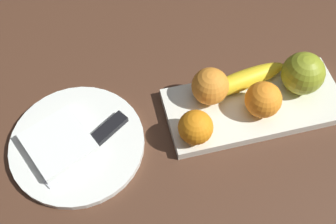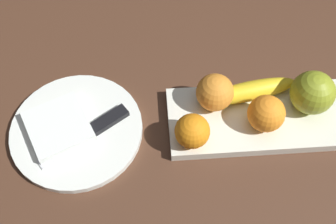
{
  "view_description": "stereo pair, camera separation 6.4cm",
  "coord_description": "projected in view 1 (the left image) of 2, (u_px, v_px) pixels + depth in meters",
  "views": [
    {
      "loc": [
        0.29,
        0.36,
        0.65
      ],
      "look_at": [
        0.2,
        -0.01,
        0.05
      ],
      "focal_mm": 43.64,
      "sensor_mm": 36.0,
      "label": 1
    },
    {
      "loc": [
        0.23,
        0.37,
        0.65
      ],
      "look_at": [
        0.2,
        -0.01,
        0.05
      ],
      "focal_mm": 43.64,
      "sensor_mm": 36.0,
      "label": 2
    }
  ],
  "objects": [
    {
      "name": "fruit_tray",
      "position": [
        254.0,
        105.0,
        0.77
      ],
      "size": [
        0.33,
        0.14,
        0.02
      ],
      "primitive_type": "cube",
      "color": "silver",
      "rests_on": "ground_plane"
    },
    {
      "name": "orange_center",
      "position": [
        196.0,
        127.0,
        0.7
      ],
      "size": [
        0.06,
        0.06,
        0.06
      ],
      "primitive_type": "sphere",
      "color": "orange",
      "rests_on": "fruit_tray"
    },
    {
      "name": "banana",
      "position": [
        243.0,
        80.0,
        0.76
      ],
      "size": [
        0.18,
        0.07,
        0.04
      ],
      "primitive_type": "ellipsoid",
      "rotation": [
        0.0,
        0.0,
        0.18
      ],
      "color": "yellow",
      "rests_on": "fruit_tray"
    },
    {
      "name": "dinner_plate",
      "position": [
        77.0,
        144.0,
        0.73
      ],
      "size": [
        0.24,
        0.24,
        0.01
      ],
      "primitive_type": "cylinder",
      "color": "white",
      "rests_on": "ground_plane"
    },
    {
      "name": "apple",
      "position": [
        303.0,
        73.0,
        0.74
      ],
      "size": [
        0.08,
        0.08,
        0.08
      ],
      "primitive_type": "sphere",
      "color": "olive",
      "rests_on": "fruit_tray"
    },
    {
      "name": "folded_napkin",
      "position": [
        59.0,
        143.0,
        0.71
      ],
      "size": [
        0.14,
        0.14,
        0.02
      ],
      "primitive_type": "cube",
      "rotation": [
        0.0,
        0.0,
        0.42
      ],
      "color": "white",
      "rests_on": "dinner_plate"
    },
    {
      "name": "knife",
      "position": [
        99.0,
        137.0,
        0.72
      ],
      "size": [
        0.16,
        0.12,
        0.01
      ],
      "rotation": [
        0.0,
        0.0,
        0.59
      ],
      "color": "silver",
      "rests_on": "dinner_plate"
    },
    {
      "name": "orange_near_banana",
      "position": [
        210.0,
        86.0,
        0.74
      ],
      "size": [
        0.07,
        0.07,
        0.07
      ],
      "primitive_type": "sphere",
      "color": "orange",
      "rests_on": "fruit_tray"
    },
    {
      "name": "orange_near_apple",
      "position": [
        263.0,
        100.0,
        0.72
      ],
      "size": [
        0.07,
        0.07,
        0.07
      ],
      "primitive_type": "sphere",
      "color": "orange",
      "rests_on": "fruit_tray"
    },
    {
      "name": "ground_plane",
      "position": [
        271.0,
        109.0,
        0.77
      ],
      "size": [
        2.4,
        2.4,
        0.0
      ],
      "primitive_type": "plane",
      "color": "#4B2E1E"
    }
  ]
}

